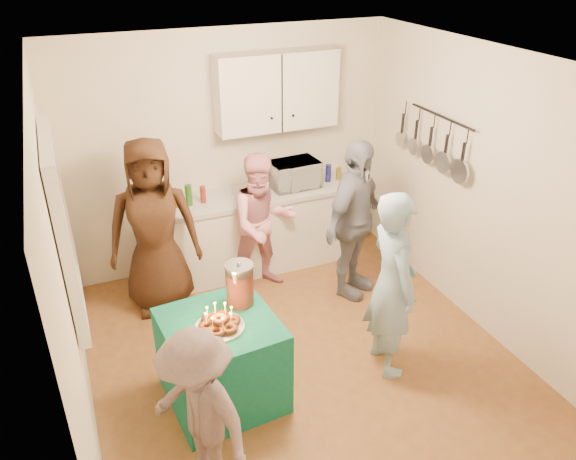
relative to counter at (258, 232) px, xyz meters
name	(u,v)px	position (x,y,z in m)	size (l,w,h in m)	color
floor	(303,359)	(-0.20, -1.70, -0.43)	(4.00, 4.00, 0.00)	brown
ceiling	(308,65)	(-0.20, -1.70, 2.17)	(4.00, 4.00, 0.00)	white
back_wall	(229,152)	(-0.20, 0.30, 0.87)	(3.60, 3.60, 0.00)	silver
left_wall	(65,280)	(-2.00, -1.70, 0.87)	(4.00, 4.00, 0.00)	silver
right_wall	(487,196)	(1.60, -1.70, 0.87)	(4.00, 4.00, 0.00)	silver
window_night	(60,228)	(-1.97, -1.40, 1.12)	(0.04, 1.00, 1.20)	black
counter	(258,232)	(0.00, 0.00, 0.00)	(2.20, 0.58, 0.86)	white
countertop	(257,195)	(0.00, 0.00, 0.46)	(2.24, 0.62, 0.05)	beige
upper_cabinet	(277,91)	(0.30, 0.15, 1.52)	(1.30, 0.30, 0.80)	white
pot_rack	(437,142)	(1.52, -1.00, 1.17)	(0.12, 1.00, 0.60)	black
microwave	(294,174)	(0.44, 0.00, 0.63)	(0.53, 0.36, 0.29)	white
party_table	(222,361)	(-0.99, -1.86, -0.05)	(0.85, 0.85, 0.76)	#0F684D
donut_cake	(219,318)	(-1.00, -1.93, 0.42)	(0.38, 0.38, 0.18)	#381C0C
punch_jar	(240,285)	(-0.75, -1.68, 0.50)	(0.22, 0.22, 0.34)	red
man_birthday	(392,285)	(0.45, -2.02, 0.40)	(0.61, 0.40, 1.67)	#94B8D7
woman_back_left	(154,228)	(-1.19, -0.36, 0.46)	(0.88, 0.57, 1.79)	#5B331A
woman_back_center	(263,223)	(-0.09, -0.42, 0.32)	(0.73, 0.57, 1.50)	pink
woman_back_right	(354,221)	(0.71, -0.89, 0.41)	(0.99, 0.41, 1.69)	#0F1632
child_near_left	(199,416)	(-1.35, -2.62, 0.22)	(0.84, 0.48, 1.30)	#645050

